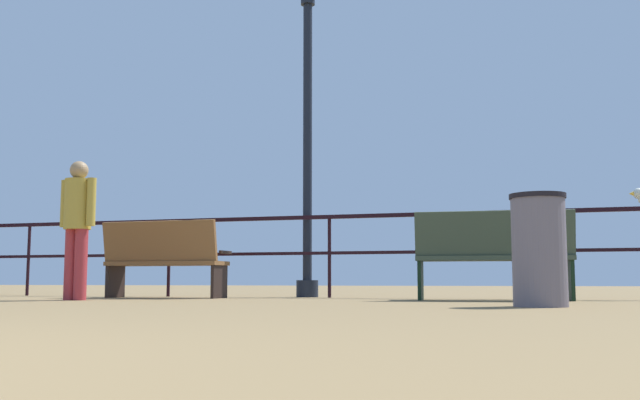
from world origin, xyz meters
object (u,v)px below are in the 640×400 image
Objects in this scene: person_at_railing at (77,220)px; bench_near_left at (163,256)px; bench_near_right at (494,251)px; trash_bin at (539,250)px; lamppost_center at (308,102)px.

bench_near_left is at bearing 70.22° from person_at_railing.
trash_bin is at bearing -75.01° from bench_near_right.
bench_near_left reaches higher than trash_bin.
lamppost_center reaches higher than person_at_railing.
trash_bin is (0.49, -1.81, -0.06)m from bench_near_right.
trash_bin is (2.93, -2.82, -2.12)m from lamppost_center.
lamppost_center reaches higher than bench_near_right.
bench_near_right is 1.88m from trash_bin.
trash_bin is at bearing -43.90° from lamppost_center.
lamppost_center is (-2.45, 1.01, 2.06)m from bench_near_right.
lamppost_center reaches higher than bench_near_left.
person_at_railing is (-0.42, -1.17, 0.37)m from bench_near_left.
bench_near_right is at bearing -0.04° from bench_near_left.
bench_near_left is 4.01m from bench_near_right.
bench_near_left is 0.35× the size of lamppost_center.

